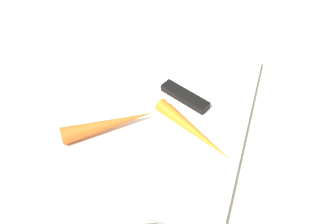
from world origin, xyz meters
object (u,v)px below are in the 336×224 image
(knife, at_px, (179,93))
(carrot_long, at_px, (193,130))
(carrot_short, at_px, (110,124))
(cutting_board, at_px, (168,114))

(knife, height_order, carrot_long, carrot_long)
(carrot_long, bearing_deg, knife, 149.40)
(carrot_long, height_order, carrot_short, carrot_short)
(knife, distance_m, carrot_short, 0.13)
(cutting_board, xyz_separation_m, knife, (-0.04, 0.01, 0.01))
(cutting_board, height_order, knife, knife)
(carrot_long, distance_m, carrot_short, 0.13)
(cutting_board, height_order, carrot_long, carrot_long)
(knife, bearing_deg, cutting_board, 103.62)
(carrot_short, bearing_deg, cutting_board, 2.69)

